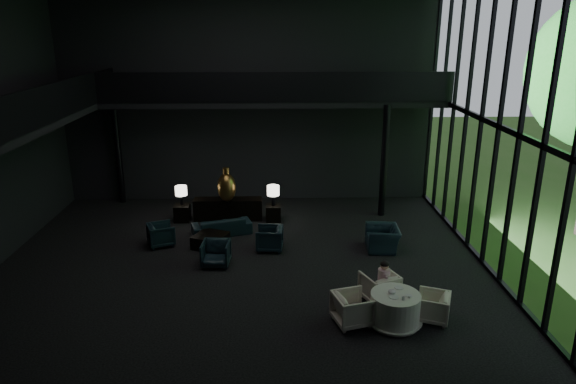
{
  "coord_description": "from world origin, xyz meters",
  "views": [
    {
      "loc": [
        0.95,
        -13.41,
        6.55
      ],
      "look_at": [
        1.32,
        0.5,
        2.04
      ],
      "focal_mm": 32.0,
      "sensor_mm": 36.0,
      "label": 1
    }
  ],
  "objects_px": {
    "side_table_right": "(273,213)",
    "lounge_armchair_south": "(216,252)",
    "console": "(228,209)",
    "table_lamp_left": "(181,192)",
    "sofa": "(222,224)",
    "dining_table": "(395,311)",
    "lounge_armchair_east": "(269,237)",
    "table_lamp_right": "(273,191)",
    "bronze_urn": "(227,187)",
    "window_armchair": "(383,234)",
    "dining_chair_north": "(379,284)",
    "lounge_armchair_west": "(161,233)",
    "dining_chair_west": "(353,306)",
    "child": "(384,273)",
    "side_table_left": "(182,213)",
    "coffee_table": "(211,241)",
    "dining_chair_east": "(433,306)"
  },
  "relations": [
    {
      "from": "bronze_urn",
      "to": "dining_chair_north",
      "type": "bearing_deg",
      "value": -52.44
    },
    {
      "from": "lounge_armchair_west",
      "to": "dining_chair_west",
      "type": "height_order",
      "value": "dining_chair_west"
    },
    {
      "from": "sofa",
      "to": "lounge_armchair_east",
      "type": "bearing_deg",
      "value": 123.24
    },
    {
      "from": "side_table_right",
      "to": "table_lamp_right",
      "type": "distance_m",
      "value": 0.8
    },
    {
      "from": "lounge_armchair_south",
      "to": "table_lamp_left",
      "type": "bearing_deg",
      "value": 117.35
    },
    {
      "from": "dining_table",
      "to": "bronze_urn",
      "type": "bearing_deg",
      "value": 123.72
    },
    {
      "from": "side_table_right",
      "to": "lounge_armchair_south",
      "type": "bearing_deg",
      "value": -115.07
    },
    {
      "from": "side_table_left",
      "to": "lounge_armchair_south",
      "type": "bearing_deg",
      "value": -66.41
    },
    {
      "from": "window_armchair",
      "to": "dining_chair_east",
      "type": "height_order",
      "value": "window_armchair"
    },
    {
      "from": "window_armchair",
      "to": "child",
      "type": "height_order",
      "value": "child"
    },
    {
      "from": "lounge_armchair_south",
      "to": "dining_table",
      "type": "xyz_separation_m",
      "value": [
        4.43,
        -3.14,
        -0.08
      ]
    },
    {
      "from": "bronze_urn",
      "to": "dining_chair_west",
      "type": "bearing_deg",
      "value": -62.44
    },
    {
      "from": "side_table_right",
      "to": "table_lamp_right",
      "type": "relative_size",
      "value": 0.79
    },
    {
      "from": "window_armchair",
      "to": "side_table_left",
      "type": "bearing_deg",
      "value": -108.3
    },
    {
      "from": "lounge_armchair_east",
      "to": "console",
      "type": "bearing_deg",
      "value": -146.1
    },
    {
      "from": "console",
      "to": "bronze_urn",
      "type": "distance_m",
      "value": 0.93
    },
    {
      "from": "sofa",
      "to": "lounge_armchair_south",
      "type": "relative_size",
      "value": 2.17
    },
    {
      "from": "bronze_urn",
      "to": "side_table_left",
      "type": "xyz_separation_m",
      "value": [
        -1.6,
        0.13,
        -0.98
      ]
    },
    {
      "from": "dining_table",
      "to": "dining_chair_north",
      "type": "distance_m",
      "value": 1.08
    },
    {
      "from": "side_table_left",
      "to": "lounge_armchair_west",
      "type": "bearing_deg",
      "value": -98.16
    },
    {
      "from": "dining_chair_east",
      "to": "child",
      "type": "xyz_separation_m",
      "value": [
        -0.98,
        0.88,
        0.41
      ]
    },
    {
      "from": "table_lamp_left",
      "to": "table_lamp_right",
      "type": "xyz_separation_m",
      "value": [
        3.2,
        -0.08,
        0.01
      ]
    },
    {
      "from": "sofa",
      "to": "dining_table",
      "type": "height_order",
      "value": "dining_table"
    },
    {
      "from": "dining_chair_west",
      "to": "sofa",
      "type": "bearing_deg",
      "value": 17.13
    },
    {
      "from": "lounge_armchair_west",
      "to": "coffee_table",
      "type": "distance_m",
      "value": 1.57
    },
    {
      "from": "side_table_left",
      "to": "coffee_table",
      "type": "relative_size",
      "value": 0.64
    },
    {
      "from": "console",
      "to": "table_lamp_left",
      "type": "relative_size",
      "value": 3.51
    },
    {
      "from": "window_armchair",
      "to": "dining_chair_west",
      "type": "relative_size",
      "value": 1.27
    },
    {
      "from": "side_table_right",
      "to": "lounge_armchair_east",
      "type": "height_order",
      "value": "lounge_armchair_east"
    },
    {
      "from": "lounge_armchair_south",
      "to": "coffee_table",
      "type": "height_order",
      "value": "lounge_armchair_south"
    },
    {
      "from": "console",
      "to": "dining_chair_north",
      "type": "bearing_deg",
      "value": -53.66
    },
    {
      "from": "lounge_armchair_west",
      "to": "lounge_armchair_east",
      "type": "relative_size",
      "value": 0.95
    },
    {
      "from": "sofa",
      "to": "lounge_armchair_south",
      "type": "height_order",
      "value": "lounge_armchair_south"
    },
    {
      "from": "side_table_right",
      "to": "lounge_armchair_south",
      "type": "xyz_separation_m",
      "value": [
        -1.64,
        -3.51,
        0.12
      ]
    },
    {
      "from": "lounge_armchair_east",
      "to": "child",
      "type": "height_order",
      "value": "child"
    },
    {
      "from": "table_lamp_right",
      "to": "sofa",
      "type": "bearing_deg",
      "value": -144.95
    },
    {
      "from": "coffee_table",
      "to": "lounge_armchair_west",
      "type": "bearing_deg",
      "value": 173.7
    },
    {
      "from": "dining_table",
      "to": "dining_chair_east",
      "type": "relative_size",
      "value": 1.81
    },
    {
      "from": "side_table_left",
      "to": "child",
      "type": "distance_m",
      "value": 8.24
    },
    {
      "from": "lounge_armchair_east",
      "to": "table_lamp_right",
      "type": "bearing_deg",
      "value": -177.99
    },
    {
      "from": "side_table_right",
      "to": "dining_table",
      "type": "bearing_deg",
      "value": -67.2
    },
    {
      "from": "table_lamp_left",
      "to": "child",
      "type": "distance_m",
      "value": 8.26
    },
    {
      "from": "lounge_armchair_south",
      "to": "dining_chair_west",
      "type": "distance_m",
      "value": 4.66
    },
    {
      "from": "lounge_armchair_south",
      "to": "coffee_table",
      "type": "relative_size",
      "value": 0.89
    },
    {
      "from": "window_armchair",
      "to": "lounge_armchair_east",
      "type": "bearing_deg",
      "value": -87.67
    },
    {
      "from": "coffee_table",
      "to": "dining_chair_west",
      "type": "xyz_separation_m",
      "value": [
        3.77,
        -4.42,
        0.24
      ]
    },
    {
      "from": "console",
      "to": "side_table_left",
      "type": "relative_size",
      "value": 4.11
    },
    {
      "from": "sofa",
      "to": "lounge_armchair_south",
      "type": "bearing_deg",
      "value": 73.97
    },
    {
      "from": "dining_chair_west",
      "to": "child",
      "type": "bearing_deg",
      "value": -58.52
    },
    {
      "from": "side_table_right",
      "to": "table_lamp_right",
      "type": "height_order",
      "value": "table_lamp_right"
    }
  ]
}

